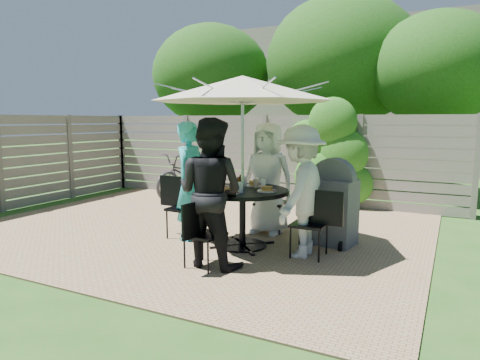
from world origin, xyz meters
The scene contains 23 objects.
backyard_envelope centered at (0.09, 10.29, 2.61)m, with size 60.00×60.00×5.00m.
patio_table centered at (1.11, -0.32, 0.56)m, with size 1.26×1.26×0.81m.
umbrella centered at (1.11, -0.32, 2.14)m, with size 2.43×2.43×2.31m.
chair_back centered at (1.13, 0.64, 0.28)m, with size 0.50×0.70×0.93m.
person_back centered at (1.13, 0.51, 0.85)m, with size 0.83×0.54×1.71m, color white.
chair_left centered at (0.15, -0.30, 0.28)m, with size 0.67×0.45×0.92m.
person_left centered at (0.28, -0.30, 0.86)m, with size 0.63×0.41×1.72m, color #29ABB4.
chair_front centered at (1.09, -1.28, 0.25)m, with size 0.44×0.62×0.83m.
person_front centered at (1.09, -1.15, 0.88)m, with size 0.86×0.67×1.77m, color black.
chair_right centered at (2.08, -0.34, 0.26)m, with size 0.64×0.43×0.88m.
person_right centered at (1.94, -0.34, 0.84)m, with size 1.09×0.63×1.68m, color silver.
plate_back centered at (1.12, 0.04, 0.83)m, with size 0.26×0.26×0.06m.
plate_left centered at (0.75, -0.31, 0.83)m, with size 0.26×0.26×0.06m.
plate_front centered at (1.10, -0.68, 0.83)m, with size 0.26×0.26×0.06m.
plate_right centered at (1.47, -0.33, 0.83)m, with size 0.26×0.26×0.06m.
glass_back centered at (1.01, -0.06, 0.88)m, with size 0.07×0.07×0.14m, color silver.
glass_left centered at (0.85, -0.42, 0.88)m, with size 0.07×0.07×0.14m, color silver.
glass_front centered at (1.21, -0.58, 0.88)m, with size 0.07×0.07×0.14m, color silver.
glass_right centered at (1.37, -0.22, 0.88)m, with size 0.07×0.07×0.14m, color silver.
syrup_jug centered at (1.05, -0.27, 0.89)m, with size 0.09×0.09×0.16m, color #59280C.
coffee_cup centered at (1.22, -0.10, 0.87)m, with size 0.08×0.08×0.12m, color #C6B293.
bicycle centered at (-1.66, 2.60, 0.51)m, with size 0.67×1.92×1.01m, color #333338.
bbq_grill centered at (2.18, 0.34, 0.56)m, with size 0.66×0.54×1.23m.
Camera 1 is at (3.64, -5.43, 1.74)m, focal length 32.00 mm.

